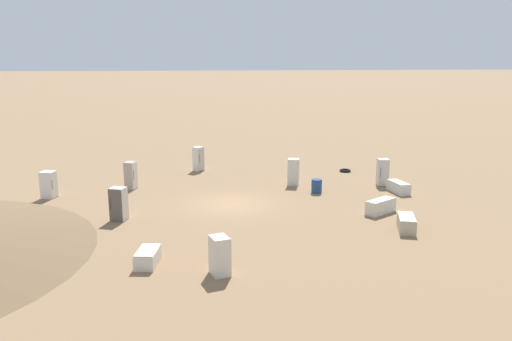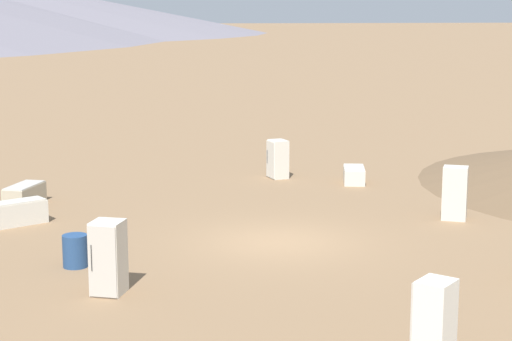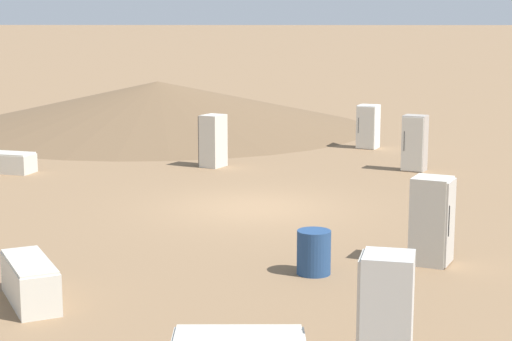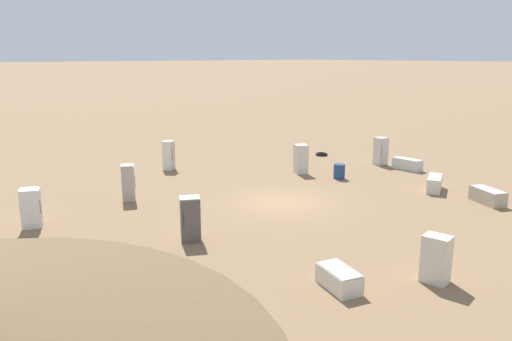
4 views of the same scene
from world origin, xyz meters
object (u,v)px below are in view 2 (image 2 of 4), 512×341
Objects in this scene: discarded_fridge_0 at (25,195)px; discarded_fridge_7 at (434,328)px; discarded_fridge_2 at (354,175)px; rusty_barrel at (75,251)px; discarded_fridge_5 at (108,258)px; discarded_fridge_1 at (15,213)px; discarded_fridge_3 at (455,193)px; discarded_fridge_6 at (278,159)px.

discarded_fridge_0 is 17.21m from discarded_fridge_7.
discarded_fridge_2 is 1.94× the size of rusty_barrel.
discarded_fridge_5 reaches higher than rusty_barrel.
discarded_fridge_1 is 14.86m from discarded_fridge_7.
discarded_fridge_3 is at bearing 21.66° from discarded_fridge_7.
discarded_fridge_1 is 1.31× the size of discarded_fridge_6.
rusty_barrel is at bearing 56.53° from discarded_fridge_2.
discarded_fridge_6 reaches higher than discarded_fridge_1.
discarded_fridge_7 is (-5.13, -10.70, 0.05)m from discarded_fridge_3.
discarded_fridge_3 reaches higher than rusty_barrel.
discarded_fridge_3 is 8.50m from discarded_fridge_6.
discarded_fridge_0 is at bearing -171.60° from discarded_fridge_3.
discarded_fridge_3 is 11.69m from rusty_barrel.
discarded_fridge_6 is 1.79× the size of rusty_barrel.
discarded_fridge_0 is at bearing 97.09° from discarded_fridge_6.
discarded_fridge_7 reaches higher than discarded_fridge_0.
rusty_barrel reaches higher than discarded_fridge_1.
discarded_fridge_5 reaches higher than discarded_fridge_0.
discarded_fridge_1 reaches higher than discarded_fridge_2.
discarded_fridge_7 is (7.94, -15.26, 0.53)m from discarded_fridge_0.
discarded_fridge_2 is (11.84, 4.24, -0.06)m from discarded_fridge_1.
rusty_barrel is (-0.77, 2.25, -0.43)m from discarded_fridge_5.
discarded_fridge_5 reaches higher than discarded_fridge_6.
discarded_fridge_7 reaches higher than discarded_fridge_2.
discarded_fridge_7 is at bearing -38.99° from discarded_fridge_0.
discarded_fridge_3 reaches higher than discarded_fridge_2.
discarded_fridge_0 is 1.14× the size of discarded_fridge_3.
discarded_fridge_3 is at bearing -130.97° from discarded_fridge_5.
discarded_fridge_6 is 0.84× the size of discarded_fridge_7.
discarded_fridge_5 is (2.58, -6.95, 0.47)m from discarded_fridge_1.
discarded_fridge_6 is at bearing -15.66° from discarded_fridge_2.
discarded_fridge_3 reaches higher than discarded_fridge_1.
discarded_fridge_5 is 2.05× the size of rusty_barrel.
discarded_fridge_2 is at bearing 41.71° from rusty_barrel.
discarded_fridge_1 is at bearing 110.84° from discarded_fridge_6.
discarded_fridge_7 is 2.13× the size of rusty_barrel.
discarded_fridge_1 is at bearing 79.90° from discarded_fridge_7.
rusty_barrel is at bearing 85.68° from discarded_fridge_7.
discarded_fridge_7 reaches higher than discarded_fridge_3.
discarded_fridge_0 is at bearing 103.14° from rusty_barrel.
discarded_fridge_2 is at bearing -131.49° from discarded_fridge_6.
discarded_fridge_1 is 10.91m from discarded_fridge_6.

